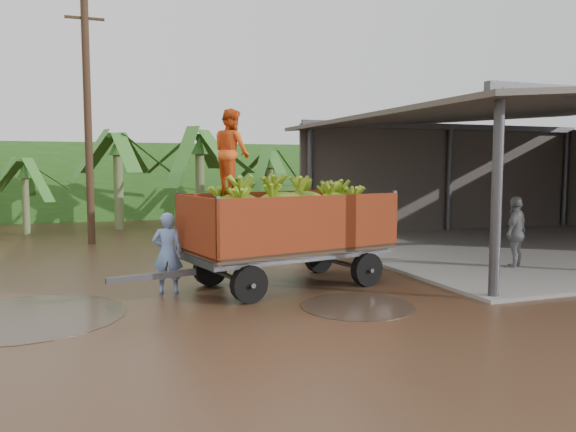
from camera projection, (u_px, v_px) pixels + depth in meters
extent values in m
plane|color=black|center=(184.00, 281.00, 12.43)|extent=(100.00, 100.00, 0.00)
cube|color=gray|center=(541.00, 248.00, 17.06)|extent=(12.00, 10.00, 0.08)
cube|color=#383330|center=(547.00, 108.00, 16.68)|extent=(12.78, 10.80, 1.01)
cube|color=#383330|center=(446.00, 180.00, 21.48)|extent=(12.00, 0.12, 4.00)
cube|color=#2D661E|center=(86.00, 181.00, 26.60)|extent=(22.00, 3.00, 3.60)
cube|color=#47474C|center=(152.00, 276.00, 10.39)|extent=(1.68, 0.46, 0.11)
imported|color=#DE521A|center=(232.00, 152.00, 11.31)|extent=(0.84, 0.97, 1.72)
imported|color=#7393D2|center=(168.00, 253.00, 11.22)|extent=(0.67, 0.52, 1.64)
imported|color=gray|center=(516.00, 233.00, 13.72)|extent=(1.14, 0.91, 1.82)
cylinder|color=#47301E|center=(88.00, 124.00, 18.00)|extent=(0.24, 0.24, 7.78)
cube|color=#47301E|center=(85.00, 18.00, 17.70)|extent=(1.20, 0.08, 0.08)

